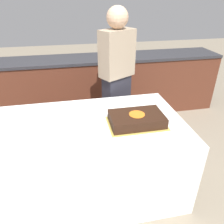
# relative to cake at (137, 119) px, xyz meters

# --- Properties ---
(ground_plane) EXTENTS (14.00, 14.00, 0.00)m
(ground_plane) POSITION_rel_cake_xyz_m (-0.41, 0.07, -0.80)
(ground_plane) COLOR gray
(back_counter) EXTENTS (4.40, 0.58, 0.92)m
(back_counter) POSITION_rel_cake_xyz_m (-0.41, 1.66, -0.34)
(back_counter) COLOR #5B2D1E
(back_counter) RESTS_ON ground_plane
(dining_table) EXTENTS (1.69, 1.02, 0.75)m
(dining_table) POSITION_rel_cake_xyz_m (-0.41, 0.07, -0.42)
(dining_table) COLOR white
(dining_table) RESTS_ON ground_plane
(cake) EXTENTS (0.50, 0.33, 0.10)m
(cake) POSITION_rel_cake_xyz_m (0.00, 0.00, 0.00)
(cake) COLOR gold
(cake) RESTS_ON dining_table
(plate_stack) EXTENTS (0.20, 0.20, 0.07)m
(plate_stack) POSITION_rel_cake_xyz_m (-0.88, 0.10, -0.01)
(plate_stack) COLOR white
(plate_stack) RESTS_ON dining_table
(side_plate_near_cake) EXTENTS (0.21, 0.21, 0.00)m
(side_plate_near_cake) POSITION_rel_cake_xyz_m (0.00, 0.33, -0.04)
(side_plate_near_cake) COLOR white
(side_plate_near_cake) RESTS_ON dining_table
(utensil_pile) EXTENTS (0.17, 0.11, 0.02)m
(utensil_pile) POSITION_rel_cake_xyz_m (-0.48, -0.33, -0.04)
(utensil_pile) COLOR white
(utensil_pile) RESTS_ON dining_table
(person_cutting_cake) EXTENTS (0.44, 0.36, 1.66)m
(person_cutting_cake) POSITION_rel_cake_xyz_m (0.00, 0.80, 0.07)
(person_cutting_cake) COLOR #282833
(person_cutting_cake) RESTS_ON ground_plane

